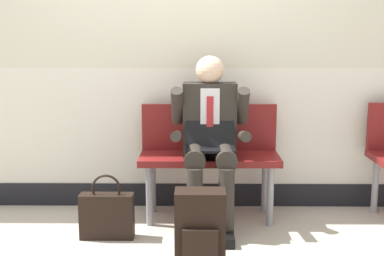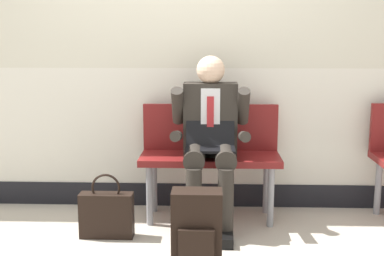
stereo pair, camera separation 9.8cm
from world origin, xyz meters
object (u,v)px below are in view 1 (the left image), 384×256
object	(u,v)px
person_seated	(210,136)
bench_with_person	(209,150)
handbag	(107,215)
backpack	(200,233)

from	to	relation	value
person_seated	bench_with_person	bearing A→B (deg)	90.00
person_seated	handbag	distance (m)	0.92
backpack	handbag	size ratio (longest dim) A/B	1.10
person_seated	backpack	world-z (taller)	person_seated
bench_with_person	backpack	world-z (taller)	bench_with_person
bench_with_person	backpack	bearing A→B (deg)	-94.46
bench_with_person	backpack	distance (m)	1.01
bench_with_person	person_seated	size ratio (longest dim) A/B	0.84
bench_with_person	handbag	bearing A→B (deg)	-147.54
handbag	person_seated	bearing A→B (deg)	20.24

